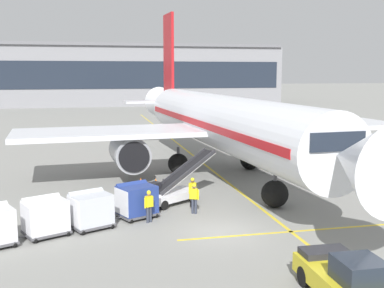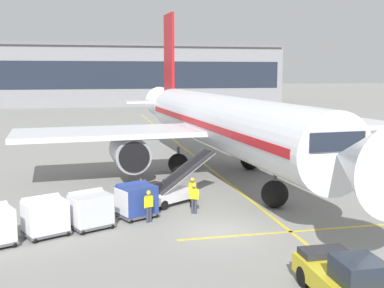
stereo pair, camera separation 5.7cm
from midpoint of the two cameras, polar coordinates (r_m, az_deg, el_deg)
ground_plane at (r=24.15m, az=3.41°, el=-10.50°), size 600.00×600.00×0.00m
parked_airplane at (r=36.88m, az=3.19°, el=2.58°), size 30.92×41.20×14.12m
belt_loader at (r=29.09m, az=-2.32°, el=-5.41°), size 5.15×3.92×3.00m
baggage_cart_lead at (r=26.32m, az=-6.78°, el=-6.66°), size 2.80×2.30×1.91m
baggage_cart_second at (r=24.92m, az=-12.17°, el=-7.67°), size 2.80×2.30×1.91m
baggage_cart_third at (r=24.37m, az=-17.30°, el=-8.25°), size 2.80×2.30×1.91m
pushback_tug at (r=17.83m, az=18.12°, el=-15.20°), size 2.18×4.43×1.83m
ground_crew_by_loader at (r=26.83m, az=0.20°, el=-6.31°), size 0.51×0.40×1.74m
ground_crew_by_carts at (r=28.24m, az=0.00°, el=-5.55°), size 0.52×0.39×1.74m
ground_crew_marshaller at (r=25.39m, az=-5.26°, el=-7.21°), size 0.52×0.39×1.74m
safety_cone_engine_keepout at (r=32.74m, az=-4.42°, el=-4.77°), size 0.63×0.63×0.71m
safety_cone_wingtip at (r=33.54m, az=-6.21°, el=-4.57°), size 0.53×0.53×0.61m
apron_guidance_line_lead_in at (r=36.83m, az=3.20°, el=-3.80°), size 0.20×110.00×0.01m
apron_guidance_line_stop_bar at (r=24.73m, az=12.16°, el=-10.21°), size 12.00×0.20×0.01m
terminal_building at (r=121.98m, az=-11.98°, el=8.11°), size 92.21×22.09×14.67m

